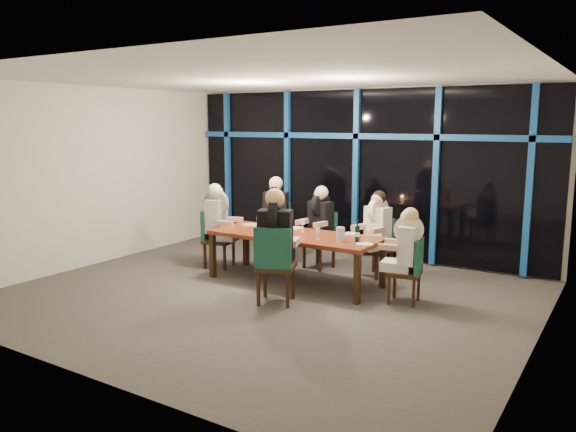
{
  "coord_description": "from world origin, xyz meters",
  "views": [
    {
      "loc": [
        4.3,
        -6.24,
        2.41
      ],
      "look_at": [
        0.0,
        0.6,
        1.05
      ],
      "focal_mm": 35.0,
      "sensor_mm": 36.0,
      "label": 1
    }
  ],
  "objects": [
    {
      "name": "plate_end_left",
      "position": [
        -1.01,
        1.03,
        0.76
      ],
      "size": [
        0.24,
        0.24,
        0.01
      ],
      "primitive_type": "cylinder",
      "color": "white",
      "rests_on": "dining_table"
    },
    {
      "name": "water_pitcher",
      "position": [
        0.82,
        0.68,
        0.85
      ],
      "size": [
        0.13,
        0.11,
        0.2
      ],
      "rotation": [
        0.0,
        0.0,
        -0.05
      ],
      "color": "silver",
      "rests_on": "dining_table"
    },
    {
      "name": "plate_near_mid",
      "position": [
        0.08,
        0.37,
        0.76
      ],
      "size": [
        0.24,
        0.24,
        0.01
      ],
      "primitive_type": "cylinder",
      "color": "white",
      "rests_on": "dining_table"
    },
    {
      "name": "diner_far_mid",
      "position": [
        -0.11,
        1.74,
        0.89
      ],
      "size": [
        0.51,
        0.62,
        0.91
      ],
      "rotation": [
        0.0,
        0.0,
        -0.19
      ],
      "color": "black",
      "rests_on": "ground"
    },
    {
      "name": "wine_glass_d",
      "position": [
        -0.63,
        0.85,
        0.87
      ],
      "size": [
        0.07,
        0.07,
        0.17
      ],
      "color": "white",
      "rests_on": "dining_table"
    },
    {
      "name": "plate_far_mid",
      "position": [
        -0.21,
        1.19,
        0.76
      ],
      "size": [
        0.24,
        0.24,
        0.01
      ],
      "primitive_type": "cylinder",
      "color": "white",
      "rests_on": "dining_table"
    },
    {
      "name": "dining_table",
      "position": [
        0.0,
        0.8,
        0.68
      ],
      "size": [
        2.6,
        1.0,
        0.75
      ],
      "color": "maroon",
      "rests_on": "ground"
    },
    {
      "name": "chair_far_right",
      "position": [
        0.92,
        1.84,
        0.52
      ],
      "size": [
        0.53,
        0.53,
        0.93
      ],
      "rotation": [
        0.0,
        0.0,
        -0.29
      ],
      "color": "black",
      "rests_on": "ground"
    },
    {
      "name": "wine_glass_a",
      "position": [
        -0.39,
        0.62,
        0.89
      ],
      "size": [
        0.07,
        0.07,
        0.19
      ],
      "color": "silver",
      "rests_on": "dining_table"
    },
    {
      "name": "diner_near_mid",
      "position": [
        0.29,
        -0.16,
        1.01
      ],
      "size": [
        0.65,
        0.73,
        1.03
      ],
      "rotation": [
        0.0,
        0.0,
        3.51
      ],
      "color": "black",
      "rests_on": "ground"
    },
    {
      "name": "window_wall",
      "position": [
        0.01,
        2.93,
        1.55
      ],
      "size": [
        6.86,
        0.43,
        2.94
      ],
      "color": "black",
      "rests_on": "ground"
    },
    {
      "name": "chair_far_mid",
      "position": [
        -0.09,
        1.82,
        0.52
      ],
      "size": [
        0.51,
        0.51,
        0.94
      ],
      "rotation": [
        0.0,
        0.0,
        -0.19
      ],
      "color": "black",
      "rests_on": "ground"
    },
    {
      "name": "diner_end_left",
      "position": [
        -1.55,
        0.9,
        0.92
      ],
      "size": [
        0.64,
        0.54,
        0.94
      ],
      "rotation": [
        0.0,
        0.0,
        1.81
      ],
      "color": "black",
      "rests_on": "ground"
    },
    {
      "name": "room",
      "position": [
        0.0,
        0.0,
        2.02
      ],
      "size": [
        7.04,
        7.0,
        3.02
      ],
      "color": "#4F4946",
      "rests_on": "ground"
    },
    {
      "name": "diner_end_right",
      "position": [
        1.75,
        0.75,
        0.85
      ],
      "size": [
        0.58,
        0.47,
        0.86
      ],
      "rotation": [
        0.0,
        0.0,
        4.86
      ],
      "color": "white",
      "rests_on": "ground"
    },
    {
      "name": "wine_glass_c",
      "position": [
        0.47,
        0.65,
        0.87
      ],
      "size": [
        0.06,
        0.06,
        0.16
      ],
      "color": "silver",
      "rests_on": "dining_table"
    },
    {
      "name": "plate_far_left",
      "position": [
        -0.8,
        1.26,
        0.76
      ],
      "size": [
        0.24,
        0.24,
        0.01
      ],
      "primitive_type": "cylinder",
      "color": "white",
      "rests_on": "dining_table"
    },
    {
      "name": "plate_far_right",
      "position": [
        0.73,
        1.22,
        0.76
      ],
      "size": [
        0.24,
        0.24,
        0.01
      ],
      "primitive_type": "cylinder",
      "color": "white",
      "rests_on": "dining_table"
    },
    {
      "name": "wine_glass_b",
      "position": [
        0.01,
        1.0,
        0.89
      ],
      "size": [
        0.07,
        0.07,
        0.19
      ],
      "color": "silver",
      "rests_on": "dining_table"
    },
    {
      "name": "tea_light",
      "position": [
        -0.04,
        0.5,
        0.76
      ],
      "size": [
        0.04,
        0.04,
        0.03
      ],
      "primitive_type": "cylinder",
      "color": "#FFA04C",
      "rests_on": "dining_table"
    },
    {
      "name": "chair_end_left",
      "position": [
        -1.63,
        0.88,
        0.54
      ],
      "size": [
        0.54,
        0.54,
        0.96
      ],
      "rotation": [
        0.0,
        0.0,
        1.81
      ],
      "color": "black",
      "rests_on": "ground"
    },
    {
      "name": "chair_far_left",
      "position": [
        -1.03,
        1.86,
        0.56
      ],
      "size": [
        0.6,
        0.6,
        1.01
      ],
      "rotation": [
        0.0,
        0.0,
        0.37
      ],
      "color": "black",
      "rests_on": "ground"
    },
    {
      "name": "plate_end_right",
      "position": [
        1.2,
        0.66,
        0.76
      ],
      "size": [
        0.24,
        0.24,
        0.01
      ],
      "primitive_type": "cylinder",
      "color": "white",
      "rests_on": "dining_table"
    },
    {
      "name": "diner_far_right",
      "position": [
        0.89,
        1.76,
        0.88
      ],
      "size": [
        0.54,
        0.63,
        0.9
      ],
      "rotation": [
        0.0,
        0.0,
        -0.29
      ],
      "color": "white",
      "rests_on": "ground"
    },
    {
      "name": "chair_end_right",
      "position": [
        1.83,
        0.76,
        0.5
      ],
      "size": [
        0.47,
        0.47,
        0.89
      ],
      "rotation": [
        0.0,
        0.0,
        4.86
      ],
      "color": "black",
      "rests_on": "ground"
    },
    {
      "name": "diner_far_left",
      "position": [
        -1.0,
        1.78,
        0.96
      ],
      "size": [
        0.62,
        0.69,
        0.98
      ],
      "rotation": [
        0.0,
        0.0,
        0.37
      ],
      "color": "black",
      "rests_on": "ground"
    },
    {
      "name": "wine_glass_e",
      "position": [
        0.91,
        0.98,
        0.89
      ],
      "size": [
        0.08,
        0.08,
        0.2
      ],
      "color": "white",
      "rests_on": "dining_table"
    },
    {
      "name": "chair_near_mid",
      "position": [
        0.32,
        -0.24,
        0.59
      ],
      "size": [
        0.64,
        0.64,
        1.06
      ],
      "rotation": [
        0.0,
        0.0,
        3.51
      ],
      "color": "black",
      "rests_on": "ground"
    },
    {
      "name": "wine_bottle",
      "position": [
        1.04,
        0.77,
        0.87
      ],
      "size": [
        0.07,
        0.07,
        0.31
      ],
      "rotation": [
        0.0,
        0.0,
        0.29
      ],
      "color": "black",
      "rests_on": "dining_table"
    }
  ]
}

